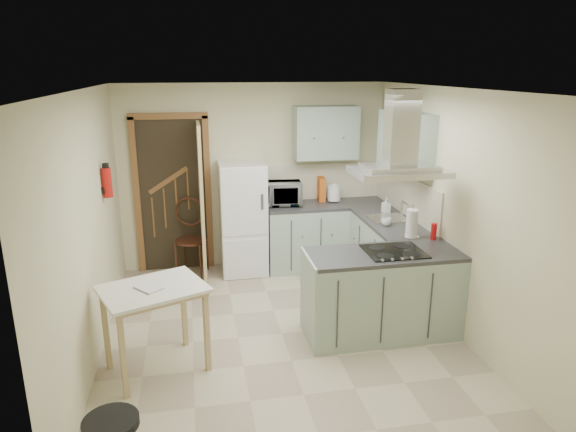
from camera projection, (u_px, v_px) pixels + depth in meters
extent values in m
plane|color=#B9AD90|center=(282.00, 333.00, 5.39)|extent=(4.20, 4.20, 0.00)
plane|color=silver|center=(281.00, 89.00, 4.69)|extent=(4.20, 4.20, 0.00)
plane|color=beige|center=(254.00, 177.00, 7.02)|extent=(3.60, 0.00, 3.60)
plane|color=beige|center=(89.00, 230.00, 4.72)|extent=(0.00, 4.20, 4.20)
plane|color=beige|center=(450.00, 210.00, 5.37)|extent=(0.00, 4.20, 4.20)
cube|color=brown|center=(173.00, 195.00, 6.85)|extent=(1.10, 0.12, 2.10)
cube|color=white|center=(243.00, 218.00, 6.84)|extent=(0.60, 0.60, 1.50)
cube|color=#9EB2A0|center=(305.00, 236.00, 7.08)|extent=(1.08, 0.60, 0.90)
cube|color=#9EB2A0|center=(381.00, 248.00, 6.60)|extent=(0.60, 1.95, 0.90)
cube|color=beige|center=(322.00, 181.00, 7.21)|extent=(1.68, 0.02, 0.50)
cube|color=#9EB2A0|center=(326.00, 132.00, 6.86)|extent=(0.85, 0.35, 0.70)
cube|color=#9EB2A0|center=(405.00, 142.00, 5.97)|extent=(0.35, 0.90, 0.70)
cube|color=#9EB2A0|center=(382.00, 293.00, 5.28)|extent=(1.55, 0.65, 0.90)
cube|color=black|center=(394.00, 251.00, 5.17)|extent=(0.58, 0.50, 0.01)
cube|color=silver|center=(399.00, 172.00, 4.94)|extent=(0.90, 0.55, 0.10)
cube|color=silver|center=(388.00, 218.00, 6.31)|extent=(0.45, 0.40, 0.01)
cylinder|color=#B2140F|center=(107.00, 183.00, 5.51)|extent=(0.10, 0.10, 0.32)
cube|color=tan|center=(156.00, 329.00, 4.65)|extent=(1.06, 0.94, 0.82)
cube|color=#441F16|center=(191.00, 241.00, 6.83)|extent=(0.52, 0.52, 0.94)
imported|color=black|center=(281.00, 194.00, 6.91)|extent=(0.59, 0.43, 0.31)
cylinder|color=white|center=(334.00, 193.00, 7.06)|extent=(0.22, 0.22, 0.25)
cube|color=#C95717|center=(321.00, 189.00, 7.12)|extent=(0.11, 0.23, 0.33)
imported|color=silver|center=(386.00, 205.00, 6.54)|extent=(0.10, 0.10, 0.20)
cylinder|color=white|center=(412.00, 223.00, 5.58)|extent=(0.16, 0.16, 0.32)
imported|color=silver|center=(386.00, 222.00, 6.01)|extent=(0.13, 0.13, 0.09)
cylinder|color=red|center=(434.00, 231.00, 5.53)|extent=(0.06, 0.06, 0.18)
imported|color=#A2363E|center=(140.00, 286.00, 4.43)|extent=(0.28, 0.29, 0.11)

